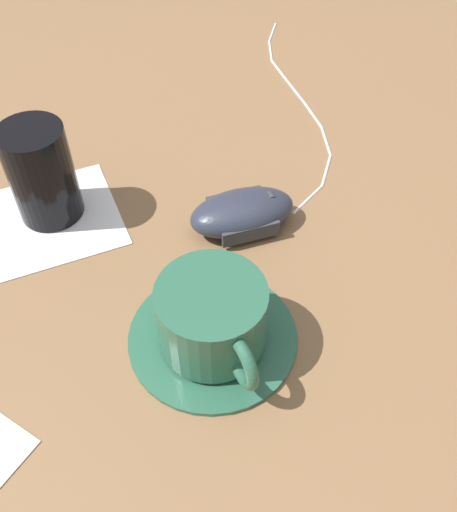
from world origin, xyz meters
The scene contains 7 objects.
ground_plane centered at (0.00, 0.00, 0.00)m, with size 3.00×3.00×0.00m, color olive.
saucer centered at (0.09, -0.07, 0.00)m, with size 0.15×0.15×0.01m, color #2D664C.
coffee_cup centered at (0.09, -0.08, 0.04)m, with size 0.09×0.11×0.06m.
computer_mouse centered at (0.12, 0.06, 0.02)m, with size 0.12×0.09×0.04m.
mouse_cable centered at (0.20, 0.28, 0.00)m, with size 0.06×0.41×0.00m.
napkin_under_glass centered at (-0.08, 0.07, 0.00)m, with size 0.13×0.13×0.00m, color white.
drinking_glass centered at (-0.08, 0.08, 0.05)m, with size 0.06×0.06×0.10m, color black.
Camera 1 is at (0.10, -0.35, 0.42)m, focal length 40.00 mm.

